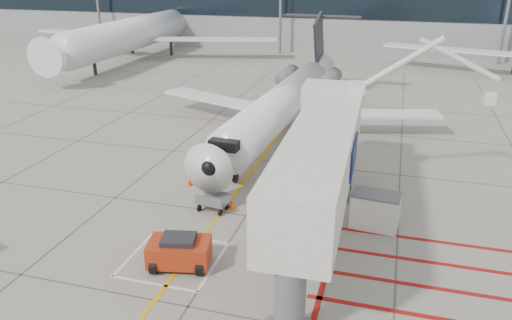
% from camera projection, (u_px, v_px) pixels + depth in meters
% --- Properties ---
extents(ground_plane, '(260.00, 260.00, 0.00)m').
position_uv_depth(ground_plane, '(221.00, 254.00, 23.61)').
color(ground_plane, gray).
rests_on(ground_plane, ground).
extents(regional_jet, '(26.64, 32.67, 8.17)m').
position_uv_depth(regional_jet, '(272.00, 92.00, 36.12)').
color(regional_jet, white).
rests_on(regional_jet, ground_plane).
extents(jet_bridge, '(9.67, 19.65, 7.78)m').
position_uv_depth(jet_bridge, '(319.00, 172.00, 22.88)').
color(jet_bridge, silver).
rests_on(jet_bridge, ground_plane).
extents(pushback_tug, '(3.04, 2.25, 1.60)m').
position_uv_depth(pushback_tug, '(179.00, 250.00, 22.44)').
color(pushback_tug, '#A92C10').
rests_on(pushback_tug, ground_plane).
extents(baggage_cart, '(1.78, 1.26, 1.05)m').
position_uv_depth(baggage_cart, '(213.00, 202.00, 27.58)').
color(baggage_cart, '#595A5E').
rests_on(baggage_cart, ground_plane).
extents(ground_power_unit, '(2.52, 1.63, 1.89)m').
position_uv_depth(ground_power_unit, '(375.00, 210.00, 25.71)').
color(ground_power_unit, silver).
rests_on(ground_power_unit, ground_plane).
extents(cone_nose, '(0.34, 0.34, 0.48)m').
position_uv_depth(cone_nose, '(189.00, 182.00, 30.75)').
color(cone_nose, '#E13C0B').
rests_on(cone_nose, ground_plane).
extents(cone_side, '(0.39, 0.39, 0.54)m').
position_uv_depth(cone_side, '(232.00, 204.00, 27.93)').
color(cone_side, '#FF660D').
rests_on(cone_side, ground_plane).
extents(bg_aircraft_b, '(38.08, 42.31, 12.69)m').
position_uv_depth(bg_aircraft_b, '(141.00, 11.00, 69.41)').
color(bg_aircraft_b, silver).
rests_on(bg_aircraft_b, ground_plane).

